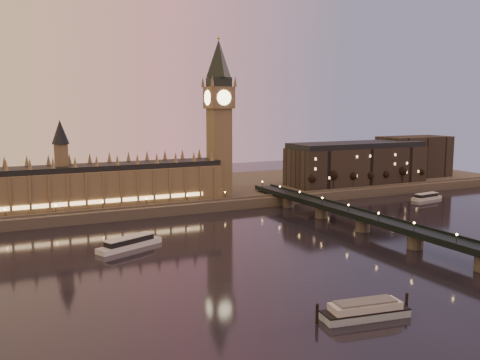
{
  "coord_description": "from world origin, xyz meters",
  "views": [
    {
      "loc": [
        -87.85,
        -201.21,
        66.69
      ],
      "look_at": [
        27.32,
        35.0,
        29.44
      ],
      "focal_mm": 40.0,
      "sensor_mm": 36.0,
      "label": 1
    }
  ],
  "objects": [
    {
      "name": "far_embankment",
      "position": [
        30.0,
        165.0,
        3.0
      ],
      "size": [
        560.0,
        130.0,
        6.0
      ],
      "primitive_type": "cube",
      "color": "#423D35",
      "rests_on": "ground"
    },
    {
      "name": "bare_tree_6",
      "position": [
        220.55,
        109.0,
        14.81
      ],
      "size": [
        5.81,
        5.81,
        11.81
      ],
      "color": "black",
      "rests_on": "ground"
    },
    {
      "name": "cruise_boat_b",
      "position": [
        193.41,
        74.86,
        2.08
      ],
      "size": [
        26.14,
        9.63,
        4.71
      ],
      "rotation": [
        0.0,
        0.0,
        0.13
      ],
      "color": "silver",
      "rests_on": "ground"
    },
    {
      "name": "cruise_boat_a",
      "position": [
        -27.73,
        40.25,
        2.36
      ],
      "size": [
        33.58,
        20.27,
        5.36
      ],
      "rotation": [
        0.0,
        0.0,
        0.42
      ],
      "color": "silver",
      "rests_on": "ground"
    },
    {
      "name": "bare_tree_2",
      "position": [
        153.5,
        109.0,
        14.81
      ],
      "size": [
        5.81,
        5.81,
        11.81
      ],
      "color": "black",
      "rests_on": "ground"
    },
    {
      "name": "westminster_bridge",
      "position": [
        91.61,
        0.0,
        5.52
      ],
      "size": [
        13.2,
        260.0,
        15.3
      ],
      "color": "black",
      "rests_on": "ground"
    },
    {
      "name": "moored_barge",
      "position": [
        17.92,
        -74.16,
        2.55
      ],
      "size": [
        32.59,
        12.1,
        6.04
      ],
      "rotation": [
        0.0,
        0.0,
        -0.15
      ],
      "color": "#97ACC1",
      "rests_on": "ground"
    },
    {
      "name": "bare_tree_1",
      "position": [
        136.73,
        109.0,
        14.81
      ],
      "size": [
        5.81,
        5.81,
        11.81
      ],
      "color": "black",
      "rests_on": "ground"
    },
    {
      "name": "palace_of_westminster",
      "position": [
        -40.12,
        120.99,
        21.71
      ],
      "size": [
        180.0,
        26.62,
        52.0
      ],
      "color": "brown",
      "rests_on": "ground"
    },
    {
      "name": "bare_tree_0",
      "position": [
        119.97,
        109.0,
        14.81
      ],
      "size": [
        5.81,
        5.81,
        11.81
      ],
      "color": "black",
      "rests_on": "ground"
    },
    {
      "name": "bare_tree_4",
      "position": [
        187.03,
        109.0,
        14.81
      ],
      "size": [
        5.81,
        5.81,
        11.81
      ],
      "color": "black",
      "rests_on": "ground"
    },
    {
      "name": "bare_tree_3",
      "position": [
        170.26,
        109.0,
        14.81
      ],
      "size": [
        5.81,
        5.81,
        11.81
      ],
      "color": "black",
      "rests_on": "ground"
    },
    {
      "name": "ground",
      "position": [
        0.0,
        0.0,
        0.0
      ],
      "size": [
        700.0,
        700.0,
        0.0
      ],
      "primitive_type": "plane",
      "color": "black",
      "rests_on": "ground"
    },
    {
      "name": "big_ben",
      "position": [
        53.99,
        120.99,
        63.95
      ],
      "size": [
        17.68,
        17.68,
        104.0
      ],
      "color": "brown",
      "rests_on": "ground"
    },
    {
      "name": "city_block",
      "position": [
        194.94,
        130.93,
        22.24
      ],
      "size": [
        155.0,
        45.0,
        34.0
      ],
      "color": "black",
      "rests_on": "ground"
    },
    {
      "name": "bare_tree_5",
      "position": [
        203.79,
        109.0,
        14.81
      ],
      "size": [
        5.81,
        5.81,
        11.81
      ],
      "color": "black",
      "rests_on": "ground"
    }
  ]
}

